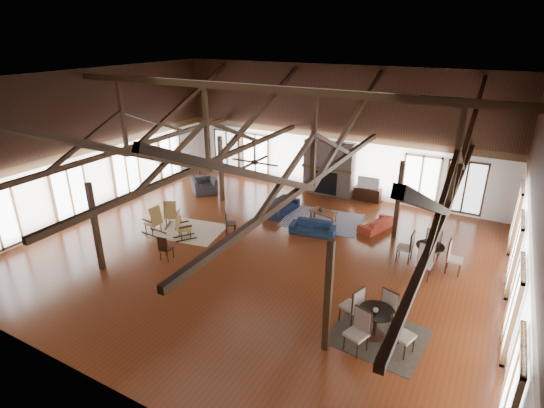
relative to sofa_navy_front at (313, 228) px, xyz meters
The scene contains 31 objects.
floor 2.56m from the sofa_navy_front, 115.93° to the right, with size 16.00×16.00×0.00m, color #5C2313.
ceiling 6.28m from the sofa_navy_front, 115.93° to the right, with size 16.00×14.00×0.02m, color black.
wall_back 5.56m from the sofa_navy_front, 103.33° to the left, with size 16.00×0.02×6.00m, color white.
wall_front 9.75m from the sofa_navy_front, 96.84° to the right, with size 16.00×0.02×6.00m, color white.
wall_left 9.79m from the sofa_navy_front, 165.87° to the right, with size 0.02×14.00×6.00m, color white.
wall_right 7.76m from the sofa_navy_front, 18.43° to the right, with size 0.02×14.00×6.00m, color white.
roof_truss 4.55m from the sofa_navy_front, 115.93° to the right, with size 15.60×14.07×3.14m.
post_grid 2.85m from the sofa_navy_front, 115.93° to the right, with size 8.16×7.16×3.05m.
fireplace 4.63m from the sofa_navy_front, 104.30° to the left, with size 2.50×0.69×2.60m.
ceiling_fan 4.83m from the sofa_navy_front, 100.58° to the right, with size 1.60×1.60×0.75m.
sofa_navy_front is the anchor object (origin of this frame).
sofa_navy_left 2.39m from the sofa_navy_front, 147.94° to the left, with size 0.76×1.95×0.57m, color #131B35.
sofa_orange 2.62m from the sofa_navy_front, 37.57° to the left, with size 0.65×1.67×0.49m, color maroon.
coffee_table 1.31m from the sofa_navy_front, 93.48° to the left, with size 1.24×0.84×0.44m.
vase 1.30m from the sofa_navy_front, 98.28° to the left, with size 0.20×0.20×0.21m, color #B2B2B2.
armchair 6.65m from the sofa_navy_front, 166.05° to the left, with size 1.15×1.01×0.75m, color #2D2D30.
side_table_lamp 7.50m from the sofa_navy_front, 162.89° to the left, with size 0.49×0.49×1.26m.
rocking_chair_a 5.68m from the sofa_navy_front, 157.81° to the right, with size 0.81×1.00×1.14m.
rocking_chair_b 5.04m from the sofa_navy_front, 146.31° to the right, with size 0.83×0.92×1.06m.
rocking_chair_c 6.15m from the sofa_navy_front, 151.17° to the right, with size 0.95×0.58×1.17m.
side_chair_a 3.30m from the sofa_navy_front, 150.77° to the right, with size 0.57×0.57×0.96m.
side_chair_b 5.68m from the sofa_navy_front, 129.98° to the right, with size 0.42×0.42×0.92m.
cafe_table_near 6.10m from the sofa_navy_front, 51.06° to the right, with size 2.16×2.16×1.11m.
cafe_table_far 4.44m from the sofa_navy_front, ahead, with size 2.12×2.12×1.11m.
cup_near 6.18m from the sofa_navy_front, 51.60° to the right, with size 0.13×0.13×0.10m, color #B2B2B2.
cup_far 4.38m from the sofa_navy_front, ahead, with size 0.11×0.11×0.09m, color #B2B2B2.
tv_console 4.53m from the sofa_navy_front, 79.46° to the left, with size 1.22×0.46×0.61m, color black.
television 4.58m from the sofa_navy_front, 79.14° to the left, with size 0.99×0.13×0.57m, color #B2B2B2.
rug_tan 4.90m from the sofa_navy_front, 154.33° to the right, with size 2.59×2.04×0.01m, color tan.
rug_navy 1.39m from the sofa_navy_front, 95.62° to the left, with size 3.17×2.38×0.01m, color #161A3F.
rug_dark 6.14m from the sofa_navy_front, 49.99° to the right, with size 2.28×2.07×0.01m, color black.
Camera 1 is at (6.89, -11.57, 7.43)m, focal length 28.00 mm.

